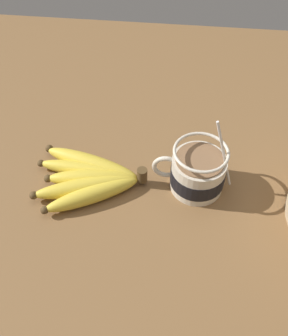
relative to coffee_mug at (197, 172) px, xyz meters
The scene contains 3 objects.
table 8.03cm from the coffee_mug, 18.99° to the right, with size 124.78×124.78×3.18cm.
coffee_mug is the anchor object (origin of this frame).
banana_bunch 20.78cm from the coffee_mug, ahead, with size 22.56×18.48×4.07cm.
Camera 1 is at (-0.67, 49.03, 60.67)cm, focal length 40.00 mm.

